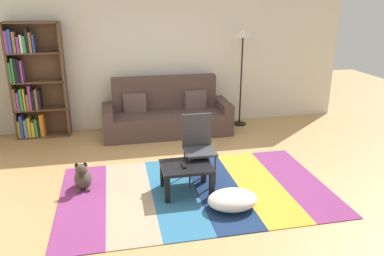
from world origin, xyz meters
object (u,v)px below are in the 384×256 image
(dog, at_px, (83,177))
(tv_remote, at_px, (184,166))
(couch, at_px, (167,115))
(coffee_table, at_px, (186,170))
(standing_lamp, at_px, (243,46))
(folding_chair, at_px, (198,142))
(pouf, at_px, (232,200))
(bookshelf, at_px, (32,85))

(dog, xyz_separation_m, tv_remote, (1.25, -0.40, 0.23))
(couch, relative_size, coffee_table, 3.59)
(coffee_table, height_order, tv_remote, tv_remote)
(couch, distance_m, standing_lamp, 1.88)
(couch, distance_m, dog, 2.36)
(couch, distance_m, coffee_table, 2.29)
(dog, relative_size, folding_chair, 0.44)
(coffee_table, distance_m, standing_lamp, 3.14)
(folding_chair, bearing_deg, tv_remote, -106.06)
(couch, xyz_separation_m, pouf, (0.36, -2.78, -0.22))
(couch, bearing_deg, pouf, -82.61)
(bookshelf, relative_size, pouf, 3.34)
(couch, bearing_deg, folding_chair, -85.80)
(couch, bearing_deg, tv_remote, -93.11)
(couch, bearing_deg, dog, -125.82)
(bookshelf, height_order, dog, bookshelf)
(dog, distance_m, standing_lamp, 3.77)
(bookshelf, relative_size, folding_chair, 2.20)
(coffee_table, relative_size, pouf, 1.06)
(coffee_table, xyz_separation_m, tv_remote, (-0.04, -0.03, 0.08))
(tv_remote, bearing_deg, dog, 163.20)
(dog, height_order, tv_remote, same)
(couch, distance_m, bookshelf, 2.37)
(dog, bearing_deg, folding_chair, -1.02)
(dog, bearing_deg, standing_lamp, 36.38)
(coffee_table, relative_size, tv_remote, 4.19)
(coffee_table, xyz_separation_m, dog, (-1.29, 0.37, -0.15))
(bookshelf, bearing_deg, coffee_table, -49.58)
(folding_chair, bearing_deg, dog, -161.41)
(bookshelf, bearing_deg, standing_lamp, -1.66)
(pouf, height_order, dog, dog)
(bookshelf, xyz_separation_m, folding_chair, (2.42, -2.22, -0.40))
(tv_remote, height_order, folding_chair, folding_chair)
(tv_remote, bearing_deg, pouf, -43.35)
(couch, distance_m, tv_remote, 2.31)
(coffee_table, bearing_deg, dog, 163.85)
(standing_lamp, height_order, folding_chair, standing_lamp)
(standing_lamp, bearing_deg, couch, -173.13)
(pouf, bearing_deg, standing_lamp, 69.76)
(pouf, height_order, folding_chair, folding_chair)
(couch, xyz_separation_m, coffee_table, (-0.09, -2.28, -0.03))
(couch, bearing_deg, standing_lamp, 6.87)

